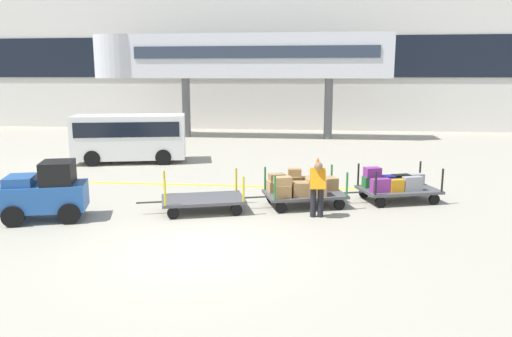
# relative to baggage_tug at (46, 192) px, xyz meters

# --- Properties ---
(ground_plane) EXTENTS (120.00, 120.00, 0.00)m
(ground_plane) POSITION_rel_baggage_tug_xyz_m (4.49, -1.86, -0.75)
(ground_plane) COLOR #A8A08E
(apron_lead_line) EXTENTS (16.43, 0.29, 0.01)m
(apron_lead_line) POSITION_rel_baggage_tug_xyz_m (0.51, 4.59, -0.75)
(apron_lead_line) COLOR yellow
(apron_lead_line) RESTS_ON ground_plane
(terminal_building) EXTENTS (62.92, 2.51, 9.23)m
(terminal_building) POSITION_rel_baggage_tug_xyz_m (4.49, 24.12, 3.87)
(terminal_building) COLOR beige
(terminal_building) RESTS_ON ground_plane
(jet_bridge) EXTENTS (18.09, 3.00, 6.24)m
(jet_bridge) POSITION_rel_baggage_tug_xyz_m (1.80, 18.13, 4.14)
(jet_bridge) COLOR silver
(jet_bridge) RESTS_ON ground_plane
(baggage_tug) EXTENTS (2.34, 1.76, 1.58)m
(baggage_tug) POSITION_rel_baggage_tug_xyz_m (0.00, 0.00, 0.00)
(baggage_tug) COLOR #2659A5
(baggage_tug) RESTS_ON ground_plane
(baggage_cart_lead) EXTENTS (3.08, 2.04, 1.10)m
(baggage_cart_lead) POSITION_rel_baggage_tug_xyz_m (3.96, 1.28, -0.41)
(baggage_cart_lead) COLOR #4C4C4F
(baggage_cart_lead) RESTS_ON ground_plane
(baggage_cart_middle) EXTENTS (3.08, 2.04, 1.10)m
(baggage_cart_middle) POSITION_rel_baggage_tug_xyz_m (6.74, 2.19, -0.20)
(baggage_cart_middle) COLOR #4C4C4F
(baggage_cart_middle) RESTS_ON ground_plane
(baggage_cart_tail) EXTENTS (3.08, 2.04, 1.10)m
(baggage_cart_tail) POSITION_rel_baggage_tug_xyz_m (9.55, 3.13, -0.25)
(baggage_cart_tail) COLOR #4C4C4F
(baggage_cart_tail) RESTS_ON ground_plane
(baggage_handler) EXTENTS (0.43, 0.46, 1.56)m
(baggage_handler) POSITION_rel_baggage_tug_xyz_m (7.18, 1.03, 0.11)
(baggage_handler) COLOR black
(baggage_handler) RESTS_ON ground_plane
(shuttle_van) EXTENTS (5.11, 2.97, 2.10)m
(shuttle_van) POSITION_rel_baggage_tug_xyz_m (-1.03, 8.86, 0.48)
(shuttle_van) COLOR white
(shuttle_van) RESTS_ON ground_plane
(safety_cone_near) EXTENTS (0.36, 0.36, 0.55)m
(safety_cone_near) POSITION_rel_baggage_tug_xyz_m (7.25, 7.89, -0.48)
(safety_cone_near) COLOR #EA590F
(safety_cone_near) RESTS_ON ground_plane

